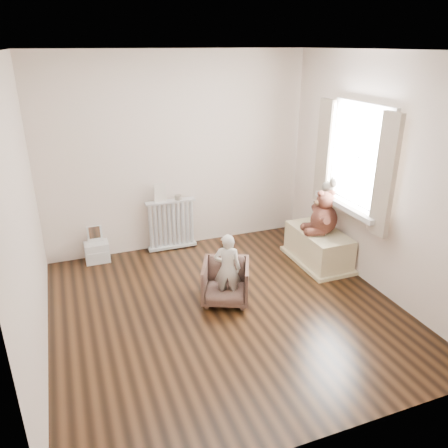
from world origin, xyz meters
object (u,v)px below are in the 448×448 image
object	(u,v)px
radiator	(171,222)
plush_cat	(329,186)
child	(227,269)
teddy_bear	(324,215)
armchair	(226,282)
toy_bench	(318,248)
toy_vanity	(96,242)

from	to	relation	value
radiator	plush_cat	bearing A→B (deg)	-28.36
child	plush_cat	size ratio (longest dim) A/B	2.95
child	teddy_bear	bearing A→B (deg)	-138.99
child	teddy_bear	world-z (taller)	teddy_bear
armchair	child	bearing A→B (deg)	-65.83
radiator	toy_bench	size ratio (longest dim) A/B	0.76
toy_bench	plush_cat	size ratio (longest dim) A/B	3.41
armchair	toy_vanity	bearing A→B (deg)	154.03
plush_cat	toy_vanity	bearing A→B (deg)	169.42
radiator	child	bearing A→B (deg)	-82.01
toy_bench	teddy_bear	xyz separation A→B (m)	(0.01, -0.05, 0.47)
armchair	teddy_bear	distance (m)	1.58
child	toy_bench	size ratio (longest dim) A/B	0.87
teddy_bear	plush_cat	world-z (taller)	plush_cat
armchair	plush_cat	bearing A→B (deg)	42.53
radiator	toy_bench	distance (m)	1.99
toy_vanity	child	xyz separation A→B (m)	(1.24, -1.53, 0.15)
toy_vanity	armchair	world-z (taller)	toy_vanity
toy_vanity	armchair	size ratio (longest dim) A/B	0.94
toy_vanity	armchair	distance (m)	1.93
radiator	teddy_bear	distance (m)	2.04
toy_bench	radiator	bearing A→B (deg)	147.60
teddy_bear	plush_cat	bearing A→B (deg)	61.62
radiator	toy_vanity	distance (m)	1.02
radiator	plush_cat	size ratio (longest dim) A/B	2.60
armchair	child	world-z (taller)	child
child	toy_bench	distance (m)	1.55
armchair	teddy_bear	world-z (taller)	teddy_bear
child	plush_cat	distance (m)	1.79
toy_vanity	toy_bench	size ratio (longest dim) A/B	0.52
armchair	plush_cat	xyz separation A→B (m)	(1.60, 0.53, 0.77)
armchair	child	size ratio (longest dim) A/B	0.64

